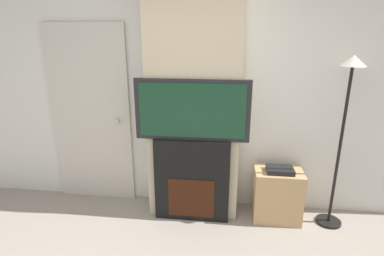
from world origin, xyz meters
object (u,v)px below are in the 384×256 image
(floor_lamp, at_px, (345,113))
(media_stand, at_px, (277,194))
(fireplace, at_px, (192,180))
(television, at_px, (192,110))

(floor_lamp, xyz_separation_m, media_stand, (-0.56, 0.03, -0.93))
(fireplace, relative_size, floor_lamp, 0.52)
(media_stand, bearing_deg, television, -173.23)
(television, height_order, media_stand, television)
(fireplace, bearing_deg, floor_lamp, 3.03)
(fireplace, relative_size, television, 0.79)
(fireplace, distance_m, media_stand, 0.94)
(television, height_order, floor_lamp, floor_lamp)
(fireplace, bearing_deg, media_stand, 6.65)
(television, bearing_deg, media_stand, 6.77)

